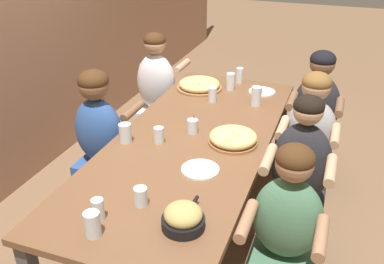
{
  "coord_description": "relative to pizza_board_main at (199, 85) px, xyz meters",
  "views": [
    {
      "loc": [
        -2.3,
        -0.84,
        2.06
      ],
      "look_at": [
        0.0,
        0.0,
        0.8
      ],
      "focal_mm": 40.0,
      "sensor_mm": 36.0,
      "label": 1
    }
  ],
  "objects": [
    {
      "name": "empty_plate_a",
      "position": [
        0.1,
        -0.51,
        -0.03
      ],
      "size": [
        0.21,
        0.21,
        0.02
      ],
      "color": "white",
      "rests_on": "dining_table"
    },
    {
      "name": "drinking_glass_f",
      "position": [
        -1.59,
        -0.25,
        0.01
      ],
      "size": [
        0.07,
        0.07,
        0.1
      ],
      "color": "silver",
      "rests_on": "dining_table"
    },
    {
      "name": "diner_near_midleft",
      "position": [
        -1.35,
        -0.95,
        -0.28
      ],
      "size": [
        0.51,
        0.4,
        1.09
      ],
      "rotation": [
        0.0,
        0.0,
        1.57
      ],
      "color": "#477556",
      "rests_on": "ground"
    },
    {
      "name": "dining_table",
      "position": [
        -0.85,
        -0.24,
        -0.1
      ],
      "size": [
        2.39,
        0.97,
        0.75
      ],
      "color": "brown",
      "rests_on": "ground"
    },
    {
      "name": "diner_far_center",
      "position": [
        -0.85,
        0.46,
        -0.25
      ],
      "size": [
        0.51,
        0.4,
        1.13
      ],
      "rotation": [
        0.0,
        0.0,
        -1.57
      ],
      "color": "#2D5193",
      "rests_on": "ground"
    },
    {
      "name": "drinking_glass_e",
      "position": [
        -0.97,
        -0.06,
        0.02
      ],
      "size": [
        0.07,
        0.07,
        0.11
      ],
      "color": "silver",
      "rests_on": "dining_table"
    },
    {
      "name": "ground_plane",
      "position": [
        -0.85,
        -0.24,
        -0.78
      ],
      "size": [
        18.0,
        18.0,
        0.0
      ],
      "primitive_type": "plane",
      "color": "brown",
      "rests_on": "ground"
    },
    {
      "name": "pizza_board_second",
      "position": [
        -0.81,
        -0.51,
        0.0
      ],
      "size": [
        0.31,
        0.31,
        0.07
      ],
      "color": "#996B42",
      "rests_on": "dining_table"
    },
    {
      "name": "diner_near_right",
      "position": [
        0.08,
        -0.95,
        -0.25
      ],
      "size": [
        0.51,
        0.4,
        1.15
      ],
      "rotation": [
        0.0,
        0.0,
        1.57
      ],
      "color": "#232328",
      "rests_on": "ground"
    },
    {
      "name": "drinking_glass_b",
      "position": [
        -1.87,
        -0.14,
        0.03
      ],
      "size": [
        0.07,
        0.07,
        0.13
      ],
      "color": "silver",
      "rests_on": "dining_table"
    },
    {
      "name": "skillet_bowl",
      "position": [
        -1.68,
        -0.51,
        0.02
      ],
      "size": [
        0.3,
        0.21,
        0.13
      ],
      "color": "black",
      "rests_on": "dining_table"
    },
    {
      "name": "drinking_glass_c",
      "position": [
        -0.17,
        -0.51,
        0.03
      ],
      "size": [
        0.08,
        0.08,
        0.15
      ],
      "color": "silver",
      "rests_on": "dining_table"
    },
    {
      "name": "drinking_glass_i",
      "position": [
        0.08,
        -0.24,
        0.03
      ],
      "size": [
        0.07,
        0.07,
        0.14
      ],
      "color": "silver",
      "rests_on": "dining_table"
    },
    {
      "name": "diner_near_midright",
      "position": [
        -0.33,
        -0.95,
        -0.27
      ],
      "size": [
        0.51,
        0.4,
        1.11
      ],
      "rotation": [
        0.0,
        0.0,
        1.57
      ],
      "color": "#99999E",
      "rests_on": "ground"
    },
    {
      "name": "diner_near_center",
      "position": [
        -0.84,
        -0.95,
        -0.26
      ],
      "size": [
        0.51,
        0.4,
        1.15
      ],
      "rotation": [
        0.0,
        0.0,
        1.57
      ],
      "color": "#232328",
      "rests_on": "ground"
    },
    {
      "name": "diner_far_right",
      "position": [
        0.15,
        0.46,
        -0.26
      ],
      "size": [
        0.51,
        0.4,
        1.15
      ],
      "rotation": [
        0.0,
        0.0,
        -1.57
      ],
      "color": "silver",
      "rests_on": "ground"
    },
    {
      "name": "drinking_glass_g",
      "position": [
        -1.76,
        -0.1,
        0.02
      ],
      "size": [
        0.06,
        0.06,
        0.11
      ],
      "color": "silver",
      "rests_on": "dining_table"
    },
    {
      "name": "cocktail_glass_blue",
      "position": [
        -0.76,
        -0.22,
        0.01
      ],
      "size": [
        0.07,
        0.07,
        0.12
      ],
      "color": "silver",
      "rests_on": "dining_table"
    },
    {
      "name": "drinking_glass_h",
      "position": [
        -1.03,
        0.14,
        0.02
      ],
      "size": [
        0.08,
        0.08,
        0.12
      ],
      "color": "silver",
      "rests_on": "dining_table"
    },
    {
      "name": "drinking_glass_a",
      "position": [
        -0.21,
        -0.18,
        0.02
      ],
      "size": [
        0.07,
        0.07,
        0.11
      ],
      "color": "silver",
      "rests_on": "dining_table"
    },
    {
      "name": "drinking_glass_d",
      "position": [
        0.26,
        -0.27,
        0.02
      ],
      "size": [
        0.06,
        0.06,
        0.13
      ],
      "color": "silver",
      "rests_on": "dining_table"
    },
    {
      "name": "empty_plate_b",
      "position": [
        -1.19,
        -0.42,
        -0.03
      ],
      "size": [
        0.22,
        0.22,
        0.02
      ],
      "color": "white",
      "rests_on": "dining_table"
    },
    {
      "name": "pizza_board_main",
      "position": [
        0.0,
        0.0,
        0.0
      ],
      "size": [
        0.37,
        0.37,
        0.06
      ],
      "color": "#996B42",
      "rests_on": "dining_table"
    }
  ]
}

